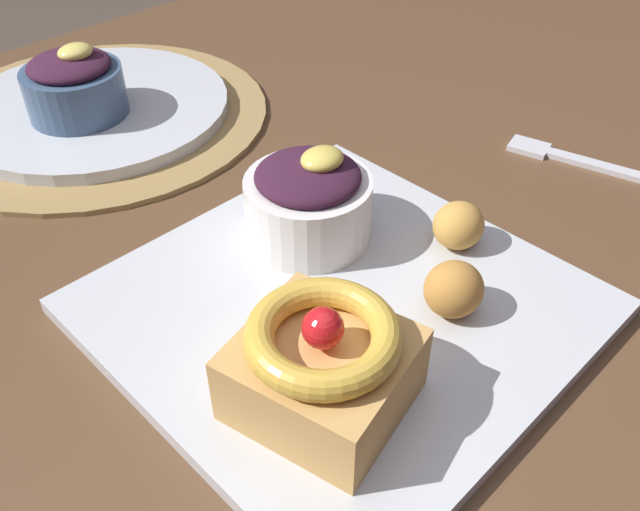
{
  "coord_description": "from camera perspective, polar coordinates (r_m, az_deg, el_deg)",
  "views": [
    {
      "loc": [
        -0.28,
        -0.3,
        1.06
      ],
      "look_at": [
        -0.03,
        -0.06,
        0.77
      ],
      "focal_mm": 37.94,
      "sensor_mm": 36.0,
      "label": 1
    }
  ],
  "objects": [
    {
      "name": "berry_ramekin",
      "position": [
        0.49,
        -0.77,
        4.74
      ],
      "size": [
        0.09,
        0.09,
        0.07
      ],
      "color": "white",
      "rests_on": "front_plate"
    },
    {
      "name": "back_plate",
      "position": [
        0.72,
        -18.49,
        11.78
      ],
      "size": [
        0.26,
        0.26,
        0.01
      ],
      "primitive_type": "cylinder",
      "color": "silver",
      "rests_on": "woven_placemat"
    },
    {
      "name": "fork",
      "position": [
        0.66,
        20.04,
        7.8
      ],
      "size": [
        0.05,
        0.13,
        0.0
      ],
      "rotation": [
        0.0,
        0.0,
        1.82
      ],
      "color": "silver",
      "rests_on": "dining_table"
    },
    {
      "name": "back_ramekin",
      "position": [
        0.69,
        -20.04,
        13.37
      ],
      "size": [
        0.09,
        0.09,
        0.07
      ],
      "color": "#3D5675",
      "rests_on": "back_plate"
    },
    {
      "name": "cake_slice",
      "position": [
        0.38,
        0.23,
        -9.16
      ],
      "size": [
        0.11,
        0.11,
        0.07
      ],
      "rotation": [
        0.0,
        0.0,
        0.23
      ],
      "color": "tan",
      "rests_on": "front_plate"
    },
    {
      "name": "front_plate",
      "position": [
        0.46,
        1.75,
        -4.36
      ],
      "size": [
        0.29,
        0.29,
        0.01
      ],
      "primitive_type": "cube",
      "color": "silver",
      "rests_on": "dining_table"
    },
    {
      "name": "dining_table",
      "position": [
        0.58,
        -1.64,
        -5.15
      ],
      "size": [
        1.5,
        1.01,
        0.73
      ],
      "color": "brown",
      "rests_on": "ground_plane"
    },
    {
      "name": "woven_placemat",
      "position": [
        0.73,
        -18.35,
        11.2
      ],
      "size": [
        0.34,
        0.34,
        0.0
      ],
      "primitive_type": "cylinder",
      "color": "#997A47",
      "rests_on": "dining_table"
    },
    {
      "name": "fritter_front",
      "position": [
        0.45,
        11.21,
        -2.8
      ],
      "size": [
        0.04,
        0.04,
        0.04
      ],
      "primitive_type": "ellipsoid",
      "color": "#BC7F38",
      "rests_on": "front_plate"
    },
    {
      "name": "fritter_middle",
      "position": [
        0.5,
        11.6,
        2.51
      ],
      "size": [
        0.04,
        0.04,
        0.03
      ],
      "primitive_type": "ellipsoid",
      "color": "gold",
      "rests_on": "front_plate"
    }
  ]
}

